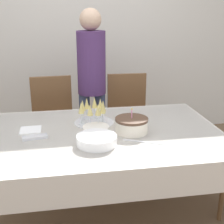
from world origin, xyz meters
name	(u,v)px	position (x,y,z in m)	size (l,w,h in m)	color
ground_plane	(105,218)	(0.00, 0.00, 0.00)	(12.00, 12.00, 0.00)	brown
wall_back	(82,29)	(0.00, 1.86, 1.35)	(8.00, 0.05, 2.70)	silver
dining_table	(104,145)	(0.00, 0.00, 0.64)	(1.70, 1.13, 0.74)	silver
dining_chair_far_left	(53,122)	(-0.38, 0.89, 0.52)	(0.44, 0.44, 0.95)	brown
dining_chair_far_right	(128,117)	(0.38, 0.89, 0.52)	(0.43, 0.43, 0.95)	brown
birthday_cake	(132,125)	(0.19, -0.03, 0.79)	(0.24, 0.24, 0.18)	silver
champagne_tray	(93,111)	(-0.05, 0.20, 0.84)	(0.31, 0.31, 0.18)	silver
plate_stack_main	(97,140)	(-0.08, -0.20, 0.77)	(0.26, 0.26, 0.06)	white
plate_stack_dessert	(96,129)	(-0.05, 0.04, 0.76)	(0.19, 0.19, 0.03)	silver
cake_knife	(145,142)	(0.25, -0.22, 0.74)	(0.28, 0.15, 0.00)	silver
fork_pile	(35,137)	(-0.48, -0.03, 0.75)	(0.18, 0.09, 0.02)	silver
napkin_pile	(31,130)	(-0.52, 0.11, 0.75)	(0.15, 0.15, 0.01)	white
person_standing	(92,75)	(0.02, 0.98, 0.96)	(0.28, 0.28, 1.59)	#3F4C72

